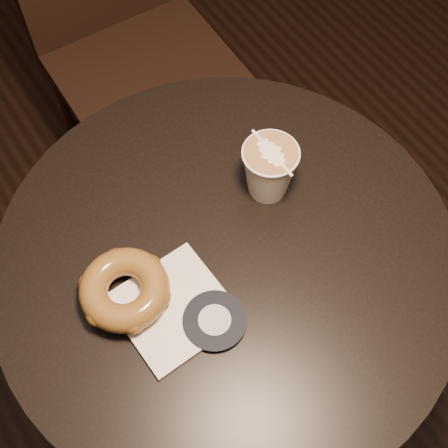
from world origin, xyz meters
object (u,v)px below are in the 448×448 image
(doughnut, at_px, (124,289))
(latte_cup, at_px, (269,171))
(pastry_bag, at_px, (174,308))
(chair, at_px, (121,12))
(cafe_table, at_px, (226,305))

(doughnut, height_order, latte_cup, latte_cup)
(pastry_bag, relative_size, doughnut, 1.16)
(chair, relative_size, doughnut, 8.01)
(cafe_table, distance_m, doughnut, 0.28)
(latte_cup, bearing_deg, pastry_bag, -158.01)
(doughnut, relative_size, latte_cup, 1.33)
(cafe_table, relative_size, pastry_bag, 5.10)
(chair, bearing_deg, doughnut, -114.95)
(pastry_bag, xyz_separation_m, latte_cup, (0.23, 0.09, 0.04))
(chair, relative_size, latte_cup, 10.64)
(latte_cup, bearing_deg, chair, 83.31)
(pastry_bag, bearing_deg, cafe_table, 12.47)
(cafe_table, relative_size, chair, 0.74)
(cafe_table, xyz_separation_m, latte_cup, (0.12, 0.06, 0.25))
(doughnut, bearing_deg, cafe_table, -8.50)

